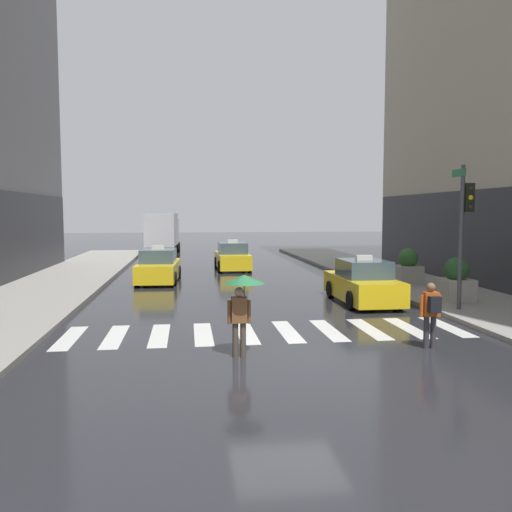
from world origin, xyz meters
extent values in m
plane|color=#26262B|center=(0.00, 0.00, 0.00)|extent=(160.00, 160.00, 0.00)
cube|color=silver|center=(-5.40, 3.00, 0.00)|extent=(0.50, 2.80, 0.01)
cube|color=silver|center=(-4.20, 3.00, 0.00)|extent=(0.50, 2.80, 0.01)
cube|color=silver|center=(-3.00, 3.00, 0.00)|extent=(0.50, 2.80, 0.01)
cube|color=silver|center=(-1.80, 3.00, 0.00)|extent=(0.50, 2.80, 0.01)
cube|color=silver|center=(-0.60, 3.00, 0.00)|extent=(0.50, 2.80, 0.01)
cube|color=silver|center=(0.60, 3.00, 0.00)|extent=(0.50, 2.80, 0.01)
cube|color=silver|center=(1.80, 3.00, 0.00)|extent=(0.50, 2.80, 0.01)
cube|color=silver|center=(3.00, 3.00, 0.00)|extent=(0.50, 2.80, 0.01)
cube|color=silver|center=(4.20, 3.00, 0.00)|extent=(0.50, 2.80, 0.01)
cube|color=silver|center=(5.40, 3.00, 0.00)|extent=(0.50, 2.80, 0.01)
cylinder|color=#47474C|center=(6.80, 4.87, 2.55)|extent=(0.14, 0.14, 4.80)
cube|color=black|center=(7.02, 4.87, 3.88)|extent=(0.30, 0.26, 0.95)
sphere|color=#28231E|center=(7.02, 4.73, 4.18)|extent=(0.17, 0.17, 0.17)
sphere|color=yellow|center=(7.02, 4.73, 3.88)|extent=(0.17, 0.17, 0.17)
sphere|color=#28231E|center=(7.02, 4.73, 3.58)|extent=(0.17, 0.17, 0.17)
cube|color=#196638|center=(6.75, 5.05, 4.70)|extent=(0.04, 0.84, 0.24)
cube|color=yellow|center=(4.32, 7.40, 0.56)|extent=(1.82, 4.51, 0.84)
cube|color=#384C5B|center=(4.32, 7.30, 1.30)|extent=(1.61, 2.11, 0.64)
cube|color=silver|center=(4.32, 7.30, 1.71)|extent=(0.60, 0.24, 0.18)
cylinder|color=black|center=(3.47, 8.76, 0.33)|extent=(0.22, 0.66, 0.66)
cylinder|color=black|center=(5.18, 8.75, 0.33)|extent=(0.22, 0.66, 0.66)
cylinder|color=black|center=(3.46, 6.06, 0.33)|extent=(0.22, 0.66, 0.66)
cylinder|color=black|center=(5.17, 6.05, 0.33)|extent=(0.22, 0.66, 0.66)
cube|color=#F2EAB2|center=(3.69, 9.68, 0.60)|extent=(0.20, 0.04, 0.14)
cube|color=#F2EAB2|center=(4.95, 9.67, 0.60)|extent=(0.20, 0.04, 0.14)
cube|color=yellow|center=(-3.62, 14.33, 0.56)|extent=(2.06, 4.60, 0.84)
cube|color=#384C5B|center=(-3.62, 14.23, 1.30)|extent=(1.72, 2.19, 0.64)
cube|color=silver|center=(-3.62, 14.23, 1.71)|extent=(0.61, 0.27, 0.18)
cylinder|color=black|center=(-4.39, 15.73, 0.33)|extent=(0.26, 0.67, 0.66)
cylinder|color=black|center=(-2.69, 15.63, 0.33)|extent=(0.26, 0.67, 0.66)
cylinder|color=black|center=(-4.55, 13.03, 0.33)|extent=(0.26, 0.67, 0.66)
cylinder|color=black|center=(-2.84, 12.93, 0.33)|extent=(0.26, 0.67, 0.66)
cube|color=#F2EAB2|center=(-4.12, 16.63, 0.60)|extent=(0.20, 0.05, 0.14)
cube|color=#F2EAB2|center=(-2.86, 16.56, 0.60)|extent=(0.20, 0.05, 0.14)
cube|color=yellow|center=(0.43, 19.54, 0.56)|extent=(1.88, 4.53, 0.84)
cube|color=#384C5B|center=(0.44, 19.44, 1.30)|extent=(1.64, 2.13, 0.64)
cube|color=silver|center=(0.44, 19.44, 1.71)|extent=(0.60, 0.25, 0.18)
cylinder|color=black|center=(-0.45, 20.87, 0.33)|extent=(0.23, 0.66, 0.66)
cylinder|color=black|center=(1.26, 20.90, 0.33)|extent=(0.23, 0.66, 0.66)
cylinder|color=black|center=(-0.40, 18.17, 0.33)|extent=(0.23, 0.66, 0.66)
cylinder|color=black|center=(1.31, 18.20, 0.33)|extent=(0.23, 0.66, 0.66)
cube|color=#F2EAB2|center=(-0.24, 21.80, 0.60)|extent=(0.20, 0.04, 0.14)
cube|color=#F2EAB2|center=(1.02, 21.82, 0.60)|extent=(0.20, 0.04, 0.14)
cube|color=#2D2D2D|center=(-4.14, 30.65, 0.65)|extent=(2.09, 6.67, 0.40)
cube|color=silver|center=(-4.00, 33.94, 1.90)|extent=(2.18, 1.89, 2.10)
cube|color=#384C5B|center=(-3.96, 34.86, 2.27)|extent=(1.89, 0.12, 0.95)
cube|color=silver|center=(-4.18, 29.75, 2.10)|extent=(2.41, 4.89, 2.50)
cylinder|color=black|center=(-5.00, 33.79, 0.45)|extent=(0.32, 0.91, 0.90)
cylinder|color=black|center=(-3.01, 33.70, 0.45)|extent=(0.32, 0.91, 0.90)
cylinder|color=black|center=(-5.20, 29.25, 0.45)|extent=(0.32, 0.91, 0.90)
cylinder|color=black|center=(-3.21, 29.16, 0.45)|extent=(0.32, 0.91, 0.90)
cylinder|color=#473D33|center=(-1.12, 0.54, 0.41)|extent=(0.14, 0.14, 0.82)
cylinder|color=#473D33|center=(-0.94, 0.54, 0.41)|extent=(0.14, 0.14, 0.82)
cube|color=brown|center=(-1.03, 0.54, 1.12)|extent=(0.36, 0.24, 0.60)
sphere|color=tan|center=(-1.03, 0.54, 1.54)|extent=(0.22, 0.22, 0.22)
cylinder|color=brown|center=(-1.26, 0.54, 1.07)|extent=(0.09, 0.09, 0.55)
cylinder|color=brown|center=(-0.80, 0.54, 1.07)|extent=(0.09, 0.09, 0.55)
cylinder|color=#4C4C4C|center=(-0.91, 0.54, 1.42)|extent=(0.02, 0.02, 1.00)
cone|color=#19512D|center=(-0.91, 0.54, 1.84)|extent=(0.96, 0.96, 0.20)
cylinder|color=#333338|center=(3.67, 0.72, 0.41)|extent=(0.14, 0.14, 0.82)
cylinder|color=#333338|center=(3.85, 0.72, 0.41)|extent=(0.14, 0.14, 0.82)
cube|color=#BF5119|center=(3.76, 0.72, 1.12)|extent=(0.36, 0.24, 0.60)
sphere|color=brown|center=(3.76, 0.72, 1.54)|extent=(0.22, 0.22, 0.22)
cylinder|color=#BF5119|center=(3.53, 0.72, 1.07)|extent=(0.09, 0.09, 0.55)
cylinder|color=#BF5119|center=(3.99, 0.72, 1.07)|extent=(0.09, 0.09, 0.55)
cube|color=black|center=(3.76, 0.50, 1.14)|extent=(0.28, 0.18, 0.40)
cube|color=#A8A399|center=(7.58, 6.52, 0.55)|extent=(1.10, 1.10, 0.80)
sphere|color=#285628|center=(7.58, 6.52, 1.30)|extent=(0.90, 0.90, 0.90)
cube|color=#A8A399|center=(7.87, 11.41, 0.55)|extent=(1.10, 1.10, 0.80)
sphere|color=#33662D|center=(7.87, 11.41, 1.30)|extent=(0.90, 0.90, 0.90)
camera|label=1|loc=(-2.20, -11.42, 3.37)|focal=36.68mm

